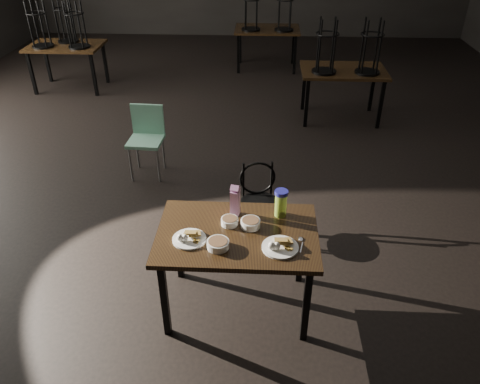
# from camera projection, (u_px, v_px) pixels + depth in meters

# --- Properties ---
(main_table) EXTENTS (1.20, 0.80, 0.75)m
(main_table) POSITION_uv_depth(u_px,v_px,m) (237.00, 241.00, 3.51)
(main_table) COLOR black
(main_table) RESTS_ON ground
(plate_left) EXTENTS (0.25, 0.25, 0.08)m
(plate_left) POSITION_uv_depth(u_px,v_px,m) (189.00, 238.00, 3.38)
(plate_left) COLOR white
(plate_left) RESTS_ON main_table
(plate_right) EXTENTS (0.26, 0.26, 0.09)m
(plate_right) POSITION_uv_depth(u_px,v_px,m) (280.00, 246.00, 3.30)
(plate_right) COLOR white
(plate_right) RESTS_ON main_table
(bowl_near) EXTENTS (0.13, 0.13, 0.05)m
(bowl_near) POSITION_uv_depth(u_px,v_px,m) (230.00, 221.00, 3.54)
(bowl_near) COLOR white
(bowl_near) RESTS_ON main_table
(bowl_far) EXTENTS (0.15, 0.15, 0.06)m
(bowl_far) POSITION_uv_depth(u_px,v_px,m) (250.00, 223.00, 3.51)
(bowl_far) COLOR white
(bowl_far) RESTS_ON main_table
(bowl_big) EXTENTS (0.16, 0.16, 0.05)m
(bowl_big) POSITION_uv_depth(u_px,v_px,m) (218.00, 244.00, 3.31)
(bowl_big) COLOR white
(bowl_big) RESTS_ON main_table
(juice_carton) EXTENTS (0.08, 0.08, 0.26)m
(juice_carton) POSITION_uv_depth(u_px,v_px,m) (235.00, 201.00, 3.61)
(juice_carton) COLOR #831774
(juice_carton) RESTS_ON main_table
(water_bottle) EXTENTS (0.12, 0.12, 0.23)m
(water_bottle) POSITION_uv_depth(u_px,v_px,m) (281.00, 203.00, 3.59)
(water_bottle) COLOR #9EC73A
(water_bottle) RESTS_ON main_table
(spoon) EXTENTS (0.05, 0.18, 0.01)m
(spoon) POSITION_uv_depth(u_px,v_px,m) (301.00, 240.00, 3.39)
(spoon) COLOR silver
(spoon) RESTS_ON main_table
(bentwood_chair) EXTENTS (0.38, 0.37, 0.76)m
(bentwood_chair) POSITION_uv_depth(u_px,v_px,m) (259.00, 195.00, 4.44)
(bentwood_chair) COLOR black
(bentwood_chair) RESTS_ON ground
(school_chair) EXTENTS (0.40, 0.40, 0.83)m
(school_chair) POSITION_uv_depth(u_px,v_px,m) (147.00, 134.00, 5.45)
(school_chair) COLOR #7FC5A2
(school_chair) RESTS_ON ground
(bg_table_left) EXTENTS (1.20, 0.80, 1.48)m
(bg_table_left) POSITION_uv_depth(u_px,v_px,m) (64.00, 43.00, 7.72)
(bg_table_left) COLOR black
(bg_table_left) RESTS_ON ground
(bg_table_right) EXTENTS (1.20, 0.80, 1.48)m
(bg_table_right) POSITION_uv_depth(u_px,v_px,m) (344.00, 70.00, 6.63)
(bg_table_right) COLOR black
(bg_table_right) RESTS_ON ground
(bg_table_far) EXTENTS (1.20, 0.80, 1.48)m
(bg_table_far) POSITION_uv_depth(u_px,v_px,m) (267.00, 29.00, 8.64)
(bg_table_far) COLOR black
(bg_table_far) RESTS_ON ground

